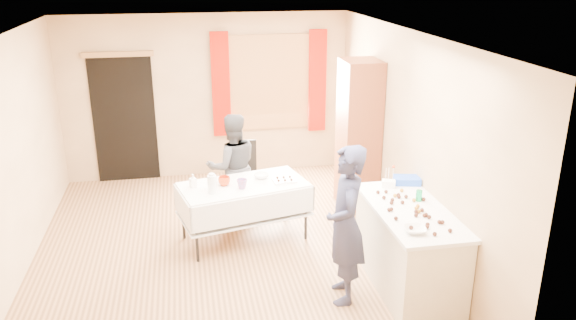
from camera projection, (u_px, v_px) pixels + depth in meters
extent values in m
cube|color=#9E7047|center=(224.00, 253.00, 6.81)|extent=(4.50, 5.50, 0.02)
cube|color=white|center=(215.00, 34.00, 5.93)|extent=(4.50, 5.50, 0.02)
cube|color=tan|center=(207.00, 97.00, 8.93)|extent=(4.50, 0.02, 2.60)
cube|color=tan|center=(250.00, 279.00, 3.82)|extent=(4.50, 0.02, 2.60)
cube|color=tan|center=(7.00, 164.00, 5.97)|extent=(0.02, 5.50, 2.60)
cube|color=tan|center=(408.00, 140.00, 6.77)|extent=(0.02, 5.50, 2.60)
cube|color=olive|center=(269.00, 82.00, 9.00)|extent=(1.32, 0.06, 1.52)
cube|color=white|center=(270.00, 83.00, 8.98)|extent=(1.20, 0.02, 1.40)
cube|color=#B00E00|center=(221.00, 85.00, 8.81)|extent=(0.28, 0.06, 1.65)
cube|color=#B00E00|center=(317.00, 81.00, 9.09)|extent=(0.28, 0.06, 1.65)
cube|color=black|center=(124.00, 119.00, 8.77)|extent=(0.95, 0.04, 2.00)
cube|color=olive|center=(118.00, 54.00, 8.40)|extent=(1.05, 0.06, 0.08)
cube|color=brown|center=(358.00, 135.00, 7.80)|extent=(0.50, 0.60, 2.10)
cube|color=beige|center=(408.00, 250.00, 5.99)|extent=(0.69, 1.53, 0.86)
cube|color=white|center=(411.00, 210.00, 5.84)|extent=(0.75, 1.59, 0.04)
cube|color=white|center=(243.00, 185.00, 6.91)|extent=(1.66, 1.09, 0.04)
cube|color=black|center=(244.00, 178.00, 8.03)|extent=(0.40, 0.40, 0.05)
cube|color=black|center=(243.00, 158.00, 8.11)|extent=(0.38, 0.06, 0.54)
imported|color=#1D1F3B|center=(346.00, 225.00, 5.64)|extent=(0.72, 0.57, 1.67)
imported|color=black|center=(233.00, 167.00, 7.52)|extent=(0.83, 0.71, 1.47)
cylinder|color=#0E9C54|center=(419.00, 196.00, 6.00)|extent=(0.09, 0.09, 0.12)
imported|color=white|center=(415.00, 230.00, 5.32)|extent=(0.28, 0.28, 0.05)
cube|color=white|center=(389.00, 184.00, 6.38)|extent=(0.18, 0.15, 0.08)
cube|color=blue|center=(407.00, 180.00, 6.48)|extent=(0.34, 0.26, 0.08)
cylinder|color=silver|center=(212.00, 184.00, 6.60)|extent=(0.12, 0.12, 0.22)
imported|color=#B9330C|center=(224.00, 181.00, 6.84)|extent=(0.16, 0.16, 0.11)
imported|color=red|center=(242.00, 184.00, 6.75)|extent=(0.23, 0.23, 0.12)
imported|color=white|center=(261.00, 176.00, 7.08)|extent=(0.35, 0.35, 0.06)
cube|color=white|center=(284.00, 181.00, 6.98)|extent=(0.30, 0.23, 0.02)
imported|color=white|center=(193.00, 181.00, 6.79)|extent=(0.12, 0.12, 0.16)
sphere|color=#3F2314|center=(402.00, 190.00, 6.24)|extent=(0.04, 0.04, 0.04)
sphere|color=black|center=(420.00, 198.00, 6.05)|extent=(0.04, 0.04, 0.04)
sphere|color=black|center=(424.00, 215.00, 5.63)|extent=(0.04, 0.04, 0.04)
sphere|color=black|center=(391.00, 209.00, 5.77)|extent=(0.04, 0.04, 0.04)
sphere|color=black|center=(389.00, 210.00, 5.76)|extent=(0.04, 0.04, 0.04)
sphere|color=black|center=(402.00, 202.00, 5.93)|extent=(0.04, 0.04, 0.04)
sphere|color=#3F2314|center=(416.00, 208.00, 5.79)|extent=(0.04, 0.04, 0.04)
sphere|color=black|center=(396.00, 218.00, 5.56)|extent=(0.04, 0.04, 0.04)
sphere|color=black|center=(439.00, 222.00, 5.49)|extent=(0.04, 0.04, 0.04)
sphere|color=black|center=(406.00, 197.00, 6.08)|extent=(0.04, 0.04, 0.04)
sphere|color=black|center=(411.00, 228.00, 5.37)|extent=(0.04, 0.04, 0.04)
sphere|color=black|center=(416.00, 212.00, 5.71)|extent=(0.04, 0.04, 0.04)
sphere|color=#3F2314|center=(414.00, 200.00, 5.99)|extent=(0.04, 0.04, 0.04)
sphere|color=black|center=(428.00, 224.00, 5.43)|extent=(0.04, 0.04, 0.04)
sphere|color=black|center=(426.00, 215.00, 5.64)|extent=(0.04, 0.04, 0.04)
sphere|color=black|center=(443.00, 222.00, 5.48)|extent=(0.04, 0.04, 0.04)
sphere|color=black|center=(398.00, 195.00, 6.12)|extent=(0.04, 0.04, 0.04)
sphere|color=black|center=(424.00, 199.00, 6.01)|extent=(0.04, 0.04, 0.04)
sphere|color=#3F2314|center=(418.00, 206.00, 5.84)|extent=(0.04, 0.04, 0.04)
sphere|color=black|center=(435.00, 234.00, 5.24)|extent=(0.04, 0.04, 0.04)
sphere|color=black|center=(416.00, 215.00, 5.63)|extent=(0.04, 0.04, 0.04)
sphere|color=black|center=(422.00, 210.00, 5.75)|extent=(0.04, 0.04, 0.04)
sphere|color=black|center=(386.00, 192.00, 6.21)|extent=(0.04, 0.04, 0.04)
sphere|color=black|center=(427.00, 227.00, 5.38)|extent=(0.04, 0.04, 0.04)
sphere|color=#3F2314|center=(419.00, 211.00, 5.72)|extent=(0.04, 0.04, 0.04)
sphere|color=black|center=(450.00, 231.00, 5.31)|extent=(0.04, 0.04, 0.04)
sphere|color=black|center=(378.00, 192.00, 6.19)|extent=(0.04, 0.04, 0.04)
sphere|color=black|center=(392.00, 200.00, 5.99)|extent=(0.04, 0.04, 0.04)
sphere|color=black|center=(416.00, 215.00, 5.64)|extent=(0.04, 0.04, 0.04)
sphere|color=black|center=(399.00, 197.00, 6.07)|extent=(0.04, 0.04, 0.04)
sphere|color=#3F2314|center=(395.00, 196.00, 6.10)|extent=(0.04, 0.04, 0.04)
sphere|color=black|center=(384.00, 198.00, 6.05)|extent=(0.04, 0.04, 0.04)
sphere|color=black|center=(392.00, 203.00, 5.92)|extent=(0.04, 0.04, 0.04)
sphere|color=black|center=(429.00, 217.00, 5.59)|extent=(0.04, 0.04, 0.04)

